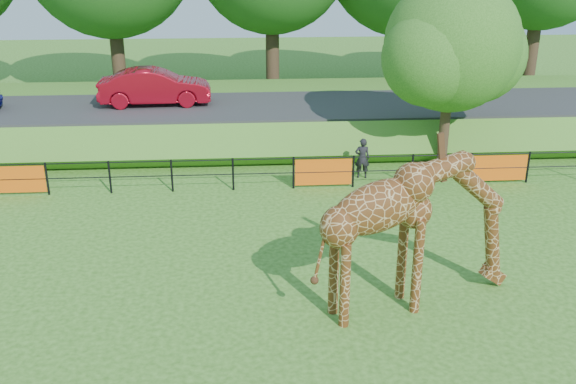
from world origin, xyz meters
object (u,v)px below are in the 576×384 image
car_red (155,87)px  tree_east (454,50)px  giraffe (418,232)px  visitor (362,158)px

car_red → tree_east: bearing=-116.6°
car_red → tree_east: size_ratio=0.67×
tree_east → giraffe: bearing=-110.8°
giraffe → tree_east: size_ratio=0.73×
giraffe → tree_east: 10.08m
car_red → visitor: 9.55m
car_red → visitor: bearing=-128.4°
visitor → tree_east: size_ratio=0.21×
giraffe → car_red: size_ratio=1.09×
giraffe → visitor: bearing=71.0°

